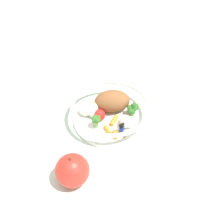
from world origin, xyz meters
TOP-DOWN VIEW (x-y plane):
  - ground_plane at (0.00, 0.00)m, footprint 2.40×2.40m
  - food_container at (0.00, 0.00)m, footprint 0.22×0.22m
  - loose_apple at (0.05, 0.21)m, footprint 0.08×0.08m

SIDE VIEW (x-z plane):
  - ground_plane at x=0.00m, z-range 0.00..0.00m
  - food_container at x=0.00m, z-range 0.00..0.07m
  - loose_apple at x=0.05m, z-range -0.01..0.08m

